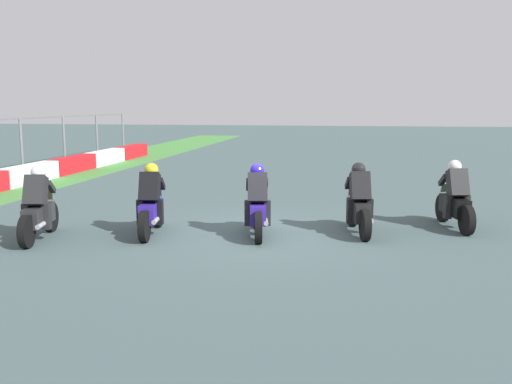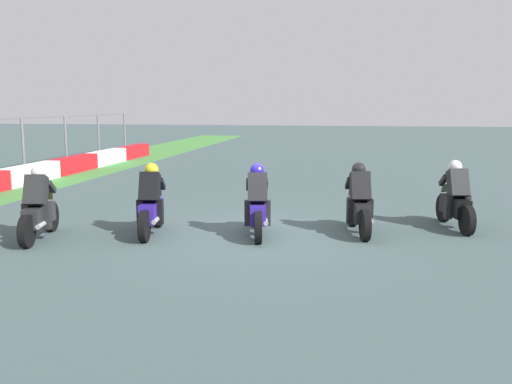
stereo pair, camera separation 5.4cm
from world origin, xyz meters
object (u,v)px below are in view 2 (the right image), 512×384
Objects in this scene: rider_lane_b at (359,204)px; rider_lane_a at (455,200)px; rider_lane_c at (257,206)px; rider_lane_d at (151,205)px; rider_lane_e at (39,209)px.

rider_lane_a is at bearing -78.13° from rider_lane_b.
rider_lane_a and rider_lane_b have the same top height.
rider_lane_c is at bearing 97.48° from rider_lane_a.
rider_lane_d and rider_lane_e have the same top height.
rider_lane_b is at bearing -85.92° from rider_lane_c.
rider_lane_e is at bearing 93.17° from rider_lane_c.
rider_lane_e is at bearing 95.19° from rider_lane_a.
rider_lane_c is at bearing -87.27° from rider_lane_e.
rider_lane_e is (-0.82, 2.10, 0.00)m from rider_lane_d.
rider_lane_a is 8.89m from rider_lane_e.
rider_lane_b and rider_lane_c have the same top height.
rider_lane_e is (-2.52, 8.53, 0.00)m from rider_lane_a.
rider_lane_a is 1.00× the size of rider_lane_c.
rider_lane_e is (-1.66, 6.42, 0.00)m from rider_lane_b.
rider_lane_c is 1.00× the size of rider_lane_e.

